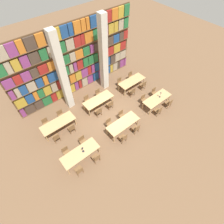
# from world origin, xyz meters

# --- Properties ---
(ground_plane) EXTENTS (40.00, 40.00, 0.00)m
(ground_plane) POSITION_xyz_m (0.00, 0.00, 0.00)
(ground_plane) COLOR brown
(bookshelf_bank) EXTENTS (10.37, 0.35, 5.50)m
(bookshelf_bank) POSITION_xyz_m (0.01, 4.14, 2.70)
(bookshelf_bank) COLOR brown
(bookshelf_bank) RESTS_ON ground_plane
(pillar_left) EXTENTS (0.49, 0.49, 6.00)m
(pillar_left) POSITION_xyz_m (-1.71, 2.93, 3.00)
(pillar_left) COLOR beige
(pillar_left) RESTS_ON ground_plane
(pillar_center) EXTENTS (0.49, 0.49, 6.00)m
(pillar_center) POSITION_xyz_m (1.71, 2.93, 3.00)
(pillar_center) COLOR beige
(pillar_center) RESTS_ON ground_plane
(reading_table_0) EXTENTS (2.35, 0.90, 0.76)m
(reading_table_0) POSITION_xyz_m (-3.49, -1.40, 0.69)
(reading_table_0) COLOR tan
(reading_table_0) RESTS_ON ground_plane
(chair_0) EXTENTS (0.42, 0.40, 0.87)m
(chair_0) POSITION_xyz_m (-4.07, -2.14, 0.47)
(chair_0) COLOR brown
(chair_0) RESTS_ON ground_plane
(chair_1) EXTENTS (0.42, 0.40, 0.87)m
(chair_1) POSITION_xyz_m (-4.07, -0.67, 0.47)
(chair_1) COLOR brown
(chair_1) RESTS_ON ground_plane
(chair_2) EXTENTS (0.42, 0.40, 0.87)m
(chair_2) POSITION_xyz_m (-2.86, -2.14, 0.47)
(chair_2) COLOR brown
(chair_2) RESTS_ON ground_plane
(chair_3) EXTENTS (0.42, 0.40, 0.87)m
(chair_3) POSITION_xyz_m (-2.86, -0.67, 0.47)
(chair_3) COLOR brown
(chair_3) RESTS_ON ground_plane
(desk_lamp_0) EXTENTS (0.14, 0.14, 0.48)m
(desk_lamp_0) POSITION_xyz_m (-3.29, -1.45, 1.08)
(desk_lamp_0) COLOR #232328
(desk_lamp_0) RESTS_ON reading_table_0
(reading_table_1) EXTENTS (2.35, 0.90, 0.76)m
(reading_table_1) POSITION_xyz_m (-0.07, -1.40, 0.69)
(reading_table_1) COLOR tan
(reading_table_1) RESTS_ON ground_plane
(chair_4) EXTENTS (0.42, 0.40, 0.87)m
(chair_4) POSITION_xyz_m (-0.68, -2.14, 0.47)
(chair_4) COLOR brown
(chair_4) RESTS_ON ground_plane
(chair_5) EXTENTS (0.42, 0.40, 0.87)m
(chair_5) POSITION_xyz_m (-0.68, -0.67, 0.47)
(chair_5) COLOR brown
(chair_5) RESTS_ON ground_plane
(chair_6) EXTENTS (0.42, 0.40, 0.87)m
(chair_6) POSITION_xyz_m (0.48, -2.14, 0.47)
(chair_6) COLOR brown
(chair_6) RESTS_ON ground_plane
(chair_7) EXTENTS (0.42, 0.40, 0.87)m
(chair_7) POSITION_xyz_m (0.48, -0.67, 0.47)
(chair_7) COLOR brown
(chair_7) RESTS_ON ground_plane
(reading_table_2) EXTENTS (2.35, 0.90, 0.76)m
(reading_table_2) POSITION_xyz_m (3.46, -1.32, 0.69)
(reading_table_2) COLOR tan
(reading_table_2) RESTS_ON ground_plane
(chair_8) EXTENTS (0.42, 0.40, 0.87)m
(chair_8) POSITION_xyz_m (2.83, -2.05, 0.47)
(chair_8) COLOR brown
(chair_8) RESTS_ON ground_plane
(chair_9) EXTENTS (0.42, 0.40, 0.87)m
(chair_9) POSITION_xyz_m (2.83, -0.58, 0.47)
(chair_9) COLOR brown
(chair_9) RESTS_ON ground_plane
(chair_10) EXTENTS (0.42, 0.40, 0.87)m
(chair_10) POSITION_xyz_m (4.04, -2.05, 0.47)
(chair_10) COLOR brown
(chair_10) RESTS_ON ground_plane
(chair_11) EXTENTS (0.42, 0.40, 0.87)m
(chair_11) POSITION_xyz_m (4.04, -0.58, 0.47)
(chair_11) COLOR brown
(chair_11) RESTS_ON ground_plane
(desk_lamp_1) EXTENTS (0.14, 0.14, 0.50)m
(desk_lamp_1) POSITION_xyz_m (3.71, -1.34, 1.10)
(desk_lamp_1) COLOR #232328
(desk_lamp_1) RESTS_ON reading_table_2
(reading_table_3) EXTENTS (2.35, 0.90, 0.76)m
(reading_table_3) POSITION_xyz_m (-3.47, 1.39, 0.69)
(reading_table_3) COLOR tan
(reading_table_3) RESTS_ON ground_plane
(chair_12) EXTENTS (0.42, 0.40, 0.87)m
(chair_12) POSITION_xyz_m (-4.06, 0.66, 0.47)
(chair_12) COLOR brown
(chair_12) RESTS_ON ground_plane
(chair_13) EXTENTS (0.42, 0.40, 0.87)m
(chair_13) POSITION_xyz_m (-4.06, 2.13, 0.47)
(chair_13) COLOR brown
(chair_13) RESTS_ON ground_plane
(chair_14) EXTENTS (0.42, 0.40, 0.87)m
(chair_14) POSITION_xyz_m (-2.90, 0.66, 0.47)
(chair_14) COLOR brown
(chair_14) RESTS_ON ground_plane
(chair_15) EXTENTS (0.42, 0.40, 0.87)m
(chair_15) POSITION_xyz_m (-2.90, 2.13, 0.47)
(chair_15) COLOR brown
(chair_15) RESTS_ON ground_plane
(reading_table_4) EXTENTS (2.35, 0.90, 0.76)m
(reading_table_4) POSITION_xyz_m (-0.07, 1.41, 0.69)
(reading_table_4) COLOR tan
(reading_table_4) RESTS_ON ground_plane
(chair_16) EXTENTS (0.42, 0.40, 0.87)m
(chair_16) POSITION_xyz_m (-0.61, 0.67, 0.47)
(chair_16) COLOR brown
(chair_16) RESTS_ON ground_plane
(chair_17) EXTENTS (0.42, 0.40, 0.87)m
(chair_17) POSITION_xyz_m (-0.61, 2.14, 0.47)
(chair_17) COLOR brown
(chair_17) RESTS_ON ground_plane
(chair_18) EXTENTS (0.42, 0.40, 0.87)m
(chair_18) POSITION_xyz_m (0.48, 0.67, 0.47)
(chair_18) COLOR brown
(chair_18) RESTS_ON ground_plane
(chair_19) EXTENTS (0.42, 0.40, 0.87)m
(chair_19) POSITION_xyz_m (0.48, 2.14, 0.47)
(chair_19) COLOR brown
(chair_19) RESTS_ON ground_plane
(reading_table_5) EXTENTS (2.35, 0.90, 0.76)m
(reading_table_5) POSITION_xyz_m (3.36, 1.35, 0.69)
(reading_table_5) COLOR tan
(reading_table_5) RESTS_ON ground_plane
(chair_20) EXTENTS (0.42, 0.40, 0.87)m
(chair_20) POSITION_xyz_m (2.73, 0.62, 0.47)
(chair_20) COLOR brown
(chair_20) RESTS_ON ground_plane
(chair_21) EXTENTS (0.42, 0.40, 0.87)m
(chair_21) POSITION_xyz_m (2.73, 2.09, 0.47)
(chair_21) COLOR brown
(chair_21) RESTS_ON ground_plane
(chair_22) EXTENTS (0.42, 0.40, 0.87)m
(chair_22) POSITION_xyz_m (3.98, 0.62, 0.47)
(chair_22) COLOR brown
(chair_22) RESTS_ON ground_plane
(chair_23) EXTENTS (0.42, 0.40, 0.87)m
(chair_23) POSITION_xyz_m (3.98, 2.09, 0.47)
(chair_23) COLOR brown
(chair_23) RESTS_ON ground_plane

